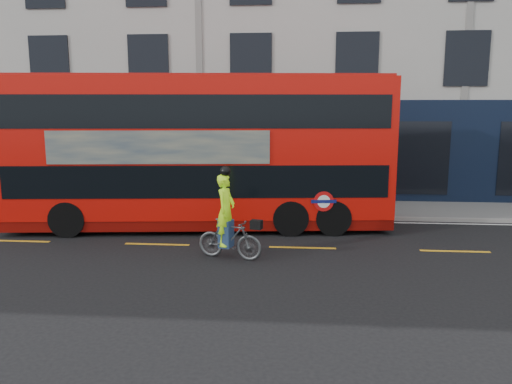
# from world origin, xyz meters

# --- Properties ---
(ground) EXTENTS (120.00, 120.00, 0.00)m
(ground) POSITION_xyz_m (0.00, 0.00, 0.00)
(ground) COLOR black
(ground) RESTS_ON ground
(pavement) EXTENTS (60.00, 3.00, 0.12)m
(pavement) POSITION_xyz_m (0.00, 6.50, 0.06)
(pavement) COLOR slate
(pavement) RESTS_ON ground
(kerb) EXTENTS (60.00, 0.12, 0.13)m
(kerb) POSITION_xyz_m (0.00, 5.00, 0.07)
(kerb) COLOR gray
(kerb) RESTS_ON ground
(building_terrace) EXTENTS (50.00, 10.07, 15.00)m
(building_terrace) POSITION_xyz_m (0.00, 12.94, 7.49)
(building_terrace) COLOR #B4B1A9
(building_terrace) RESTS_ON ground
(road_edge_line) EXTENTS (58.00, 0.10, 0.01)m
(road_edge_line) POSITION_xyz_m (0.00, 4.70, 0.00)
(road_edge_line) COLOR silver
(road_edge_line) RESTS_ON ground
(lane_dashes) EXTENTS (58.00, 0.12, 0.01)m
(lane_dashes) POSITION_xyz_m (0.00, 1.50, 0.00)
(lane_dashes) COLOR gold
(lane_dashes) RESTS_ON ground
(bus) EXTENTS (11.80, 3.84, 4.68)m
(bus) POSITION_xyz_m (0.86, 3.67, 2.40)
(bus) COLOR red
(bus) RESTS_ON ground
(cyclist) EXTENTS (1.75, 0.89, 2.33)m
(cyclist) POSITION_xyz_m (2.14, 0.40, 0.79)
(cyclist) COLOR #4B4F51
(cyclist) RESTS_ON ground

